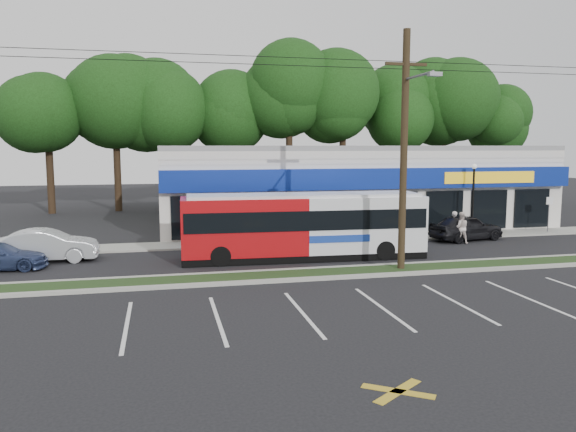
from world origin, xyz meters
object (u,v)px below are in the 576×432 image
Objects in this scene: car_dark at (466,227)px; utility_pole at (401,143)px; pedestrian_a at (453,226)px; car_silver at (46,246)px; pedestrian_b at (461,228)px; sign_post at (549,208)px; lamp_post at (473,191)px; metrobus at (304,224)px.

utility_pole is at bearing 121.22° from car_dark.
car_silver is at bearing -24.03° from pedestrian_a.
pedestrian_a is (6.17, 6.47, -4.58)m from utility_pole.
car_dark is at bearing -116.57° from pedestrian_b.
sign_post is at bearing -85.85° from car_silver.
lamp_post reaches higher than car_dark.
pedestrian_a is (-0.82, -0.04, 0.10)m from car_dark.
utility_pole is 10.63m from car_dark.
lamp_post is 2.65m from car_dark.
utility_pole reaches higher than car_silver.
utility_pole is 9.54m from pedestrian_b.
pedestrian_b is (21.09, 0.21, 0.11)m from car_silver.
sign_post is 0.49× the size of car_silver.
pedestrian_b is at bearing -89.73° from car_silver.
car_dark is at bearing -130.84° from lamp_post.
metrobus is (-3.20, 3.57, -3.79)m from utility_pole.
pedestrian_b reaches higher than pedestrian_a.
car_silver is at bearing 81.00° from car_dark.
utility_pole is at bearing -110.40° from car_silver.
car_silver is (-11.73, 1.88, -0.88)m from metrobus.
sign_post reaches higher than car_silver.
car_silver is 2.72× the size of pedestrian_a.
pedestrian_a is at bearing 46.37° from utility_pole.
sign_post is at bearing -146.40° from pedestrian_b.
lamp_post is at bearing 23.22° from metrobus.
car_dark is (6.99, 6.51, -4.68)m from utility_pole.
sign_post is at bearing -2.58° from lamp_post.
sign_post is (13.17, 7.65, -3.86)m from utility_pole.
utility_pole is 10.98× the size of car_silver.
pedestrian_a is (-7.00, -1.18, -0.72)m from sign_post.
lamp_post reaches higher than metrobus.
pedestrian_a reaches higher than car_dark.
pedestrian_a is at bearing 19.67° from metrobus.
utility_pole is at bearing -45.69° from metrobus.
lamp_post is (8.17, 7.87, -2.74)m from utility_pole.
metrobus is at bearing -9.59° from pedestrian_a.
pedestrian_b is at bearing 42.59° from utility_pole.
pedestrian_a reaches higher than car_silver.
sign_post is at bearing -91.29° from car_dark.
lamp_post is at bearing -171.71° from pedestrian_a.
utility_pole is 29.00× the size of pedestrian_b.
car_silver is (-21.91, -1.05, 0.02)m from car_dark.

